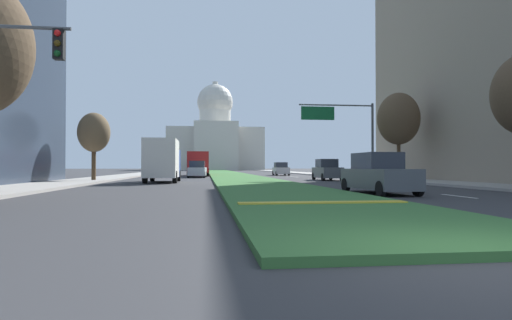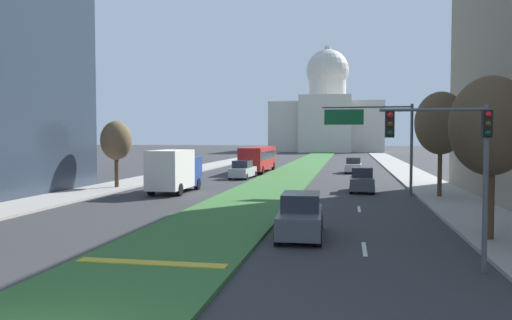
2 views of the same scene
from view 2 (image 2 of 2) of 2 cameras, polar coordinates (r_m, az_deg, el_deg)
name	(u,v)px [view 2 (image 2 of 2)]	position (r m, az deg, el deg)	size (l,w,h in m)	color
ground_plane	(307,164)	(76.39, 5.85, -0.46)	(299.38, 299.38, 0.00)	#333335
grass_median	(303,166)	(69.62, 5.39, -0.71)	(5.55, 122.47, 0.14)	#386B33
median_curb_nose	(151,263)	(16.77, -11.79, -11.37)	(4.99, 0.50, 0.04)	gold
lane_dashes_right	(356,188)	(41.86, 11.31, -3.11)	(0.16, 44.52, 0.01)	silver
sidewalk_left	(200,168)	(65.39, -6.44, -0.93)	(4.00, 122.47, 0.15)	#9E9991
sidewalk_right	(405,171)	(62.90, 16.57, -1.17)	(4.00, 122.47, 0.15)	#9E9991
capitol_building	(327,117)	(143.46, 8.07, 4.86)	(30.46, 26.44, 29.60)	beige
traffic_light_near_right	(457,150)	(16.68, 21.91, 1.05)	(3.34, 0.35, 5.20)	#515456
overhead_guide_sign	(376,130)	(36.85, 13.52, 3.36)	(6.40, 0.20, 6.50)	#515456
street_tree_right_near	(490,127)	(21.84, 25.08, 3.42)	(3.15, 3.15, 6.60)	#4C3823
street_tree_left_mid	(116,141)	(41.61, -15.60, 2.11)	(2.48, 2.48, 5.44)	#4C3823
street_tree_right_mid	(441,123)	(36.15, 20.23, 3.92)	(3.40, 3.40, 7.23)	#4C3823
sedan_lead_stopped	(301,216)	(21.32, 5.08, -6.40)	(2.00, 4.70, 1.82)	#4C5156
sedan_midblock	(362,180)	(39.00, 11.97, -2.29)	(1.91, 4.30, 1.85)	#4C5156
sedan_distant	(243,170)	(50.07, -1.52, -1.15)	(2.05, 4.63, 1.80)	#BCBCC1
sedan_far_horizon	(353,166)	(58.66, 11.00, -0.65)	(1.95, 4.15, 1.75)	#BCBCC1
box_truck_delivery	(174,170)	(37.93, -9.26, -1.16)	(2.40, 6.40, 3.20)	navy
city_bus	(258,157)	(58.47, 0.24, 0.32)	(2.62, 11.00, 2.95)	#B21E1E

